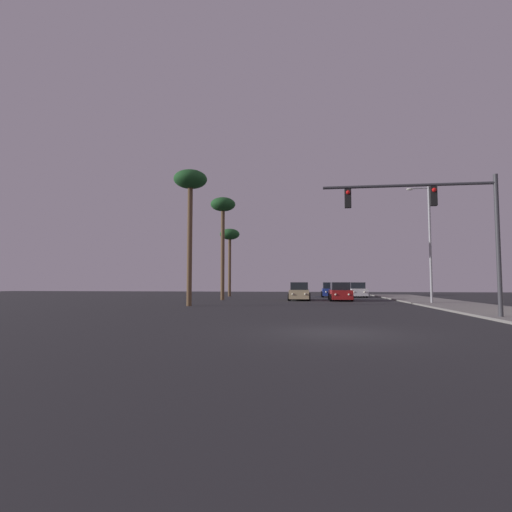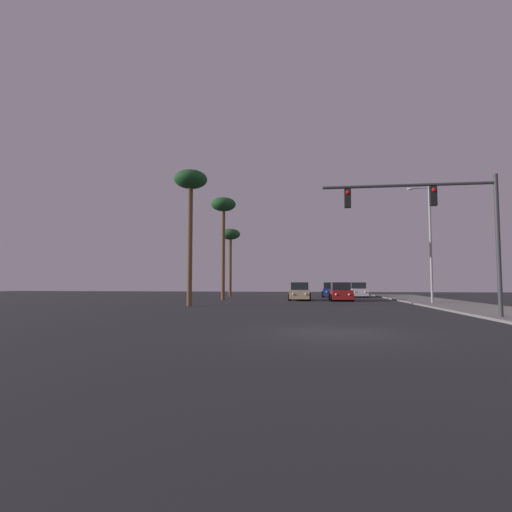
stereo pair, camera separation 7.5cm
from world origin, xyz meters
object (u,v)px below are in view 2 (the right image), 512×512
object	(u,v)px
car_blue	(331,290)
car_white	(358,290)
street_lamp	(429,237)
palm_tree_mid	(223,211)
car_tan	(300,292)
palm_tree_near	(191,188)
palm_tree_far	(230,238)
car_red	(341,292)
traffic_light_mast	(444,215)

from	to	relation	value
car_blue	car_white	xyz separation A→B (m)	(3.03, -0.02, 0.00)
street_lamp	palm_tree_mid	world-z (taller)	palm_tree_mid
car_tan	palm_tree_near	size ratio (longest dim) A/B	0.44
car_tan	street_lamp	world-z (taller)	street_lamp
palm_tree_far	palm_tree_mid	bearing A→B (deg)	-82.48
street_lamp	palm_tree_near	size ratio (longest dim) A/B	0.92
car_white	car_tan	world-z (taller)	same
car_tan	car_red	bearing A→B (deg)	171.14
car_tan	traffic_light_mast	distance (m)	20.28
car_red	palm_tree_far	bearing A→B (deg)	-41.03
car_red	car_white	bearing A→B (deg)	-106.66
palm_tree_mid	traffic_light_mast	bearing A→B (deg)	-51.55
traffic_light_mast	palm_tree_near	xyz separation A→B (m)	(-14.67, 8.19, 3.73)
car_tan	car_white	bearing A→B (deg)	-124.85
palm_tree_mid	palm_tree_near	size ratio (longest dim) A/B	1.01
palm_tree_near	street_lamp	bearing A→B (deg)	14.17
car_red	car_white	xyz separation A→B (m)	(2.63, 9.67, 0.00)
car_white	car_tan	size ratio (longest dim) A/B	1.01
car_red	traffic_light_mast	distance (m)	18.72
car_blue	palm_tree_near	xyz separation A→B (m)	(-10.86, -19.47, 7.73)
car_tan	car_blue	bearing A→B (deg)	-109.91
car_tan	palm_tree_far	world-z (taller)	palm_tree_far
car_white	palm_tree_far	world-z (taller)	palm_tree_far
traffic_light_mast	palm_tree_near	world-z (taller)	palm_tree_near
car_blue	car_red	size ratio (longest dim) A/B	1.00
car_white	traffic_light_mast	distance (m)	27.93
car_white	car_blue	bearing A→B (deg)	-2.47
car_tan	palm_tree_mid	distance (m)	10.73
street_lamp	palm_tree_mid	xyz separation A→B (m)	(-17.32, 5.57, 3.49)
car_white	palm_tree_mid	xyz separation A→B (m)	(-13.67, -9.45, 7.84)
car_red	palm_tree_near	bearing A→B (deg)	39.52
car_white	street_lamp	size ratio (longest dim) A/B	0.48
traffic_light_mast	street_lamp	size ratio (longest dim) A/B	0.88
traffic_light_mast	car_red	bearing A→B (deg)	100.73
car_red	street_lamp	bearing A→B (deg)	138.18
car_blue	car_tan	world-z (taller)	same
palm_tree_far	car_white	bearing A→B (deg)	-2.11
car_red	palm_tree_near	size ratio (longest dim) A/B	0.44
car_white	palm_tree_far	xyz separation A→B (m)	(-14.99, 0.55, 6.36)
car_tan	traffic_light_mast	xyz separation A→B (m)	(7.13, -18.56, 4.00)
car_white	palm_tree_near	distance (m)	25.12
car_red	palm_tree_near	xyz separation A→B (m)	(-11.27, -9.78, 7.73)
car_blue	car_red	world-z (taller)	same
palm_tree_mid	palm_tree_far	distance (m)	10.20
car_red	traffic_light_mast	bearing A→B (deg)	99.30
traffic_light_mast	palm_tree_near	distance (m)	17.21
palm_tree_mid	car_red	bearing A→B (deg)	-1.16
traffic_light_mast	car_white	bearing A→B (deg)	91.60
traffic_light_mast	palm_tree_mid	world-z (taller)	palm_tree_mid
car_tan	palm_tree_near	world-z (taller)	palm_tree_near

